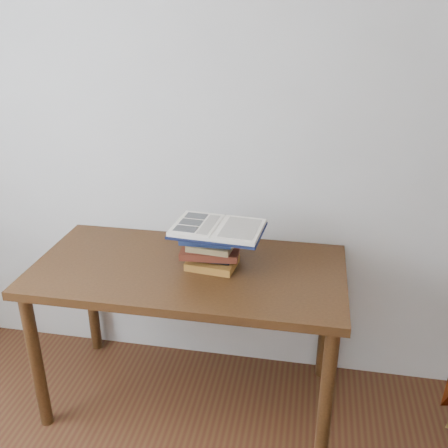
# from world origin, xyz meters

# --- Properties ---
(desk) EXTENTS (1.45, 0.72, 0.77)m
(desk) POSITION_xyz_m (-0.02, 1.38, 0.68)
(desk) COLOR #442711
(desk) RESTS_ON ground
(book_stack) EXTENTS (0.27, 0.20, 0.19)m
(book_stack) POSITION_xyz_m (0.07, 1.41, 0.87)
(book_stack) COLOR #976422
(book_stack) RESTS_ON desk
(open_book) EXTENTS (0.42, 0.31, 0.03)m
(open_book) POSITION_xyz_m (0.12, 1.40, 0.98)
(open_book) COLOR black
(open_book) RESTS_ON book_stack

